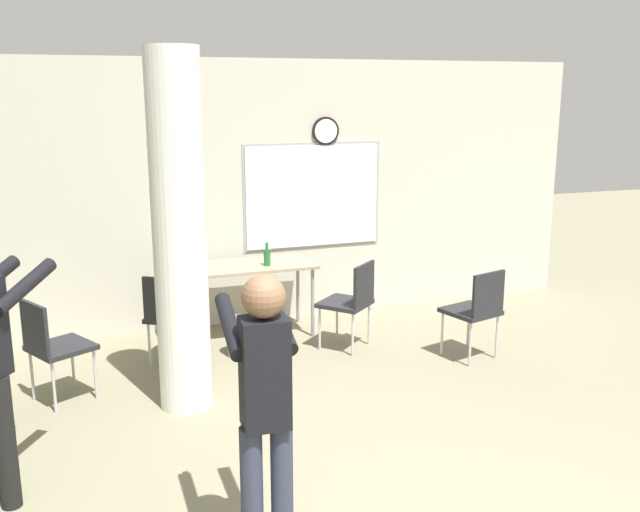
{
  "coord_description": "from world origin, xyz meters",
  "views": [
    {
      "loc": [
        -1.68,
        -2.31,
        2.49
      ],
      "look_at": [
        0.16,
        2.87,
        1.2
      ],
      "focal_mm": 40.0,
      "sensor_mm": 36.0,
      "label": 1
    }
  ],
  "objects_px": {
    "chair_mid_room": "(477,307)",
    "chair_table_left": "(171,312)",
    "folding_table": "(241,271)",
    "person_playing_front": "(264,399)",
    "bottle_on_table": "(267,257)",
    "chair_near_pillar": "(52,343)",
    "chair_table_right": "(351,298)"
  },
  "relations": [
    {
      "from": "chair_mid_room",
      "to": "bottle_on_table",
      "type": "bearing_deg",
      "value": 143.03
    },
    {
      "from": "chair_near_pillar",
      "to": "chair_table_right",
      "type": "height_order",
      "value": "same"
    },
    {
      "from": "chair_table_left",
      "to": "bottle_on_table",
      "type": "bearing_deg",
      "value": 23.93
    },
    {
      "from": "chair_near_pillar",
      "to": "person_playing_front",
      "type": "xyz_separation_m",
      "value": [
        1.07,
        -2.53,
        0.44
      ]
    },
    {
      "from": "folding_table",
      "to": "chair_near_pillar",
      "type": "xyz_separation_m",
      "value": [
        -1.8,
        -1.05,
        -0.18
      ]
    },
    {
      "from": "bottle_on_table",
      "to": "chair_table_left",
      "type": "xyz_separation_m",
      "value": [
        -1.04,
        -0.46,
        -0.33
      ]
    },
    {
      "from": "chair_table_left",
      "to": "person_playing_front",
      "type": "relative_size",
      "value": 0.54
    },
    {
      "from": "folding_table",
      "to": "bottle_on_table",
      "type": "height_order",
      "value": "bottle_on_table"
    },
    {
      "from": "person_playing_front",
      "to": "chair_table_left",
      "type": "bearing_deg",
      "value": 91.18
    },
    {
      "from": "bottle_on_table",
      "to": "chair_table_left",
      "type": "height_order",
      "value": "bottle_on_table"
    },
    {
      "from": "folding_table",
      "to": "person_playing_front",
      "type": "bearing_deg",
      "value": -101.45
    },
    {
      "from": "chair_mid_room",
      "to": "chair_table_left",
      "type": "distance_m",
      "value": 2.82
    },
    {
      "from": "chair_table_right",
      "to": "person_playing_front",
      "type": "height_order",
      "value": "person_playing_front"
    },
    {
      "from": "chair_mid_room",
      "to": "person_playing_front",
      "type": "xyz_separation_m",
      "value": [
        -2.64,
        -2.23,
        0.44
      ]
    },
    {
      "from": "chair_mid_room",
      "to": "chair_table_right",
      "type": "xyz_separation_m",
      "value": [
        -0.99,
        0.65,
        0.0
      ]
    },
    {
      "from": "bottle_on_table",
      "to": "chair_table_right",
      "type": "distance_m",
      "value": 0.97
    },
    {
      "from": "chair_table_right",
      "to": "chair_table_left",
      "type": "relative_size",
      "value": 1.0
    },
    {
      "from": "chair_table_left",
      "to": "chair_table_right",
      "type": "bearing_deg",
      "value": -4.78
    },
    {
      "from": "chair_near_pillar",
      "to": "chair_table_left",
      "type": "xyz_separation_m",
      "value": [
        1.01,
        0.49,
        0.0
      ]
    },
    {
      "from": "folding_table",
      "to": "chair_mid_room",
      "type": "height_order",
      "value": "chair_mid_room"
    },
    {
      "from": "chair_table_left",
      "to": "chair_mid_room",
      "type": "bearing_deg",
      "value": -16.39
    },
    {
      "from": "folding_table",
      "to": "person_playing_front",
      "type": "height_order",
      "value": "person_playing_front"
    },
    {
      "from": "chair_near_pillar",
      "to": "chair_table_left",
      "type": "bearing_deg",
      "value": 25.85
    },
    {
      "from": "chair_mid_room",
      "to": "chair_table_right",
      "type": "distance_m",
      "value": 1.19
    },
    {
      "from": "chair_mid_room",
      "to": "chair_near_pillar",
      "type": "distance_m",
      "value": 3.73
    },
    {
      "from": "bottle_on_table",
      "to": "chair_table_left",
      "type": "distance_m",
      "value": 1.18
    },
    {
      "from": "chair_table_right",
      "to": "chair_table_left",
      "type": "distance_m",
      "value": 1.72
    },
    {
      "from": "chair_near_pillar",
      "to": "chair_table_right",
      "type": "bearing_deg",
      "value": 7.26
    },
    {
      "from": "bottle_on_table",
      "to": "chair_mid_room",
      "type": "distance_m",
      "value": 2.11
    },
    {
      "from": "bottle_on_table",
      "to": "chair_mid_room",
      "type": "height_order",
      "value": "bottle_on_table"
    },
    {
      "from": "chair_near_pillar",
      "to": "person_playing_front",
      "type": "relative_size",
      "value": 0.54
    },
    {
      "from": "chair_table_right",
      "to": "person_playing_front",
      "type": "xyz_separation_m",
      "value": [
        -1.65,
        -2.88,
        0.44
      ]
    }
  ]
}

